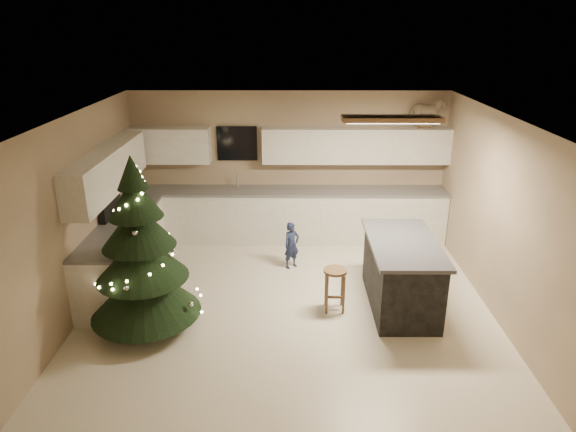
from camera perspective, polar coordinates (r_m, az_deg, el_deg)
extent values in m
plane|color=beige|center=(7.32, -0.02, -9.43)|extent=(5.50, 5.50, 0.00)
cube|color=tan|center=(9.14, 0.07, 5.67)|extent=(5.50, 0.02, 2.60)
cube|color=tan|center=(4.51, -0.20, -11.13)|extent=(5.50, 0.02, 2.60)
cube|color=tan|center=(7.31, -22.10, 0.17)|extent=(0.02, 5.00, 2.60)
cube|color=tan|center=(7.29, 22.16, 0.08)|extent=(0.02, 5.00, 2.60)
cube|color=silver|center=(6.42, -0.02, 11.06)|extent=(5.50, 5.00, 0.02)
cube|color=brown|center=(6.65, 11.46, 10.55)|extent=(1.25, 0.32, 0.06)
cube|color=white|center=(6.65, 11.44, 10.26)|extent=(1.15, 0.24, 0.02)
cube|color=white|center=(9.12, 0.06, 0.01)|extent=(5.48, 0.60, 0.90)
cube|color=white|center=(8.04, -17.78, -4.00)|extent=(0.60, 2.60, 0.90)
cube|color=slate|center=(8.95, 0.06, 2.80)|extent=(5.48, 0.62, 0.04)
cube|color=slate|center=(7.86, -18.08, -0.89)|extent=(0.62, 2.60, 0.04)
cube|color=white|center=(9.12, -13.04, 7.68)|extent=(1.40, 0.35, 0.60)
cube|color=white|center=(8.95, 7.53, 7.79)|extent=(3.20, 0.35, 0.60)
cube|color=white|center=(7.78, -19.39, 4.81)|extent=(0.35, 2.60, 0.60)
cube|color=black|center=(9.07, -5.68, 8.04)|extent=(0.70, 0.04, 0.60)
cube|color=#99999E|center=(9.02, -5.67, 2.70)|extent=(0.55, 0.40, 0.06)
cylinder|color=#99999E|center=(9.07, -5.64, 3.85)|extent=(0.03, 0.03, 0.24)
cube|color=black|center=(8.29, -17.04, -3.14)|extent=(0.64, 0.75, 0.90)
cube|color=black|center=(8.16, -19.16, 0.75)|extent=(0.10, 0.75, 0.30)
cube|color=black|center=(7.20, 12.43, -6.45)|extent=(0.80, 1.60, 0.90)
cube|color=#3B3C43|center=(7.00, 12.73, -2.98)|extent=(0.90, 1.70, 0.05)
cylinder|color=brown|center=(6.88, 5.29, -6.09)|extent=(0.31, 0.31, 0.04)
cylinder|color=brown|center=(6.92, 4.35, -8.73)|extent=(0.03, 0.03, 0.56)
cylinder|color=brown|center=(6.94, 6.20, -8.71)|extent=(0.03, 0.03, 0.56)
cylinder|color=brown|center=(7.11, 4.23, -7.85)|extent=(0.03, 0.03, 0.56)
cylinder|color=brown|center=(7.13, 6.03, -7.83)|extent=(0.03, 0.03, 0.56)
cube|color=brown|center=(7.07, 5.18, -8.97)|extent=(0.24, 0.03, 0.03)
cylinder|color=#3F2816|center=(6.94, -15.33, -10.66)|extent=(0.12, 0.12, 0.30)
cone|color=black|center=(6.74, -15.65, -7.73)|extent=(1.37, 1.37, 0.71)
cone|color=black|center=(6.54, -16.03, -4.22)|extent=(1.13, 1.13, 0.61)
cone|color=black|center=(6.39, -16.39, -0.94)|extent=(0.89, 0.89, 0.55)
cone|color=black|center=(6.27, -16.71, 2.06)|extent=(0.65, 0.65, 0.50)
cone|color=black|center=(6.19, -17.00, 4.71)|extent=(0.36, 0.36, 0.40)
sphere|color=#FFD88C|center=(6.73, -9.44, -10.19)|extent=(0.04, 0.04, 0.04)
sphere|color=#FFD88C|center=(6.95, -9.71, -8.63)|extent=(0.04, 0.04, 0.04)
sphere|color=#FFD88C|center=(7.14, -10.81, -7.37)|extent=(0.04, 0.04, 0.04)
sphere|color=#FFD88C|center=(7.27, -12.47, -6.46)|extent=(0.04, 0.04, 0.04)
sphere|color=#FFD88C|center=(7.33, -14.44, -5.93)|extent=(0.04, 0.04, 0.04)
sphere|color=#FFD88C|center=(7.31, -16.44, -5.75)|extent=(0.04, 0.04, 0.04)
sphere|color=#FFD88C|center=(7.20, -18.25, -5.87)|extent=(0.04, 0.04, 0.04)
sphere|color=#FFD88C|center=(7.04, -19.63, -6.20)|extent=(0.04, 0.04, 0.04)
sphere|color=#FFD88C|center=(6.83, -20.41, -6.65)|extent=(0.04, 0.04, 0.04)
sphere|color=#FFD88C|center=(6.61, -20.47, -7.07)|extent=(0.04, 0.04, 0.04)
sphere|color=#FFD88C|center=(6.40, -19.77, -7.34)|extent=(0.04, 0.04, 0.04)
sphere|color=#FFD88C|center=(6.25, -18.45, -7.33)|extent=(0.04, 0.04, 0.04)
sphere|color=#FFD88C|center=(6.16, -16.76, -6.97)|extent=(0.04, 0.04, 0.04)
sphere|color=#FFD88C|center=(6.14, -15.04, -6.27)|extent=(0.04, 0.04, 0.04)
sphere|color=#FFD88C|center=(6.20, -13.63, -5.31)|extent=(0.04, 0.04, 0.04)
sphere|color=#FFD88C|center=(6.31, -12.76, -4.23)|extent=(0.04, 0.04, 0.04)
sphere|color=#FFD88C|center=(6.43, -12.52, -3.15)|extent=(0.04, 0.04, 0.04)
sphere|color=#FFD88C|center=(6.56, -12.87, -2.19)|extent=(0.04, 0.04, 0.04)
sphere|color=#FFD88C|center=(6.66, -13.67, -1.40)|extent=(0.04, 0.04, 0.04)
sphere|color=#FFD88C|center=(6.71, -14.77, -0.81)|extent=(0.04, 0.04, 0.04)
sphere|color=#FFD88C|center=(6.72, -15.97, -0.40)|extent=(0.04, 0.04, 0.04)
sphere|color=#FFD88C|center=(6.68, -17.11, -0.15)|extent=(0.04, 0.04, 0.04)
sphere|color=#FFD88C|center=(6.60, -18.03, -0.01)|extent=(0.04, 0.04, 0.04)
sphere|color=#FFD88C|center=(6.49, -18.62, 0.09)|extent=(0.04, 0.04, 0.04)
sphere|color=#FFD88C|center=(6.37, -18.84, 0.21)|extent=(0.04, 0.04, 0.04)
sphere|color=#FFD88C|center=(6.26, -18.67, 0.41)|extent=(0.04, 0.04, 0.04)
sphere|color=#FFD88C|center=(6.17, -18.20, 0.71)|extent=(0.04, 0.04, 0.04)
sphere|color=#FFD88C|center=(6.12, -17.54, 1.15)|extent=(0.04, 0.04, 0.04)
sphere|color=#FFD88C|center=(6.09, -16.86, 1.70)|extent=(0.04, 0.04, 0.04)
sphere|color=#FFD88C|center=(6.10, -16.29, 2.32)|extent=(0.04, 0.04, 0.04)
sphere|color=#FFD88C|center=(6.13, -15.94, 2.98)|extent=(0.04, 0.04, 0.04)
sphere|color=#FFD88C|center=(6.16, -15.83, 3.63)|extent=(0.04, 0.04, 0.04)
sphere|color=#FFD88C|center=(6.20, -15.95, 4.23)|extent=(0.04, 0.04, 0.04)
sphere|color=#FFD88C|center=(6.22, -16.22, 4.78)|extent=(0.04, 0.04, 0.04)
sphere|color=#FFD88C|center=(6.22, -16.57, 5.28)|extent=(0.04, 0.04, 0.04)
sphere|color=silver|center=(6.67, -10.42, -9.04)|extent=(0.07, 0.07, 0.07)
sphere|color=silver|center=(7.18, -17.23, -5.63)|extent=(0.07, 0.07, 0.07)
sphere|color=silver|center=(6.30, -18.19, -7.55)|extent=(0.07, 0.07, 0.07)
sphere|color=silver|center=(6.56, -12.60, -3.84)|extent=(0.07, 0.07, 0.07)
sphere|color=silver|center=(6.71, -17.92, -1.93)|extent=(0.07, 0.07, 0.07)
sphere|color=silver|center=(6.17, -17.01, -1.80)|extent=(0.07, 0.07, 0.07)
sphere|color=silver|center=(6.38, -15.07, 1.09)|extent=(0.07, 0.07, 0.07)
sphere|color=silver|center=(6.32, -17.57, 2.58)|extent=(0.07, 0.07, 0.07)
sphere|color=silver|center=(6.16, -16.94, 4.18)|extent=(0.07, 0.07, 0.07)
imported|color=#111034|center=(8.11, 0.41, -3.27)|extent=(0.33, 0.31, 0.76)
cube|color=brown|center=(9.06, 14.98, 9.44)|extent=(0.23, 0.02, 0.02)
cube|color=brown|center=(9.13, 14.87, 9.53)|extent=(0.23, 0.02, 0.02)
imported|color=#CDB58F|center=(9.06, 15.07, 11.07)|extent=(0.60, 0.32, 0.49)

